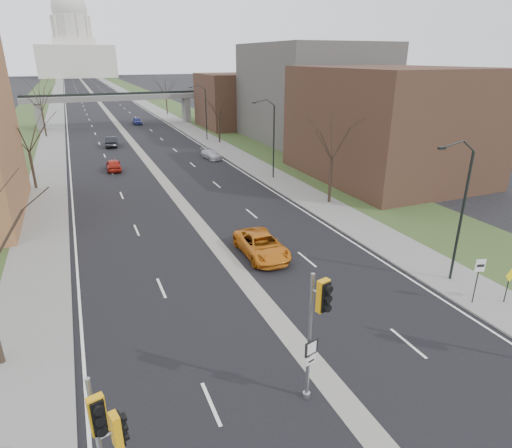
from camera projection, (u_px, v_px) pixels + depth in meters
ground at (344, 402)px, 17.26m from camera, size 700.00×700.00×0.00m
road_surface at (95, 97)px, 145.86m from camera, size 20.00×600.00×0.01m
median_strip at (95, 97)px, 145.86m from camera, size 1.20×600.00×0.02m
sidewalk_right at (132, 96)px, 150.19m from camera, size 4.00×600.00×0.12m
sidewalk_left at (57, 99)px, 141.49m from camera, size 4.00×600.00×0.12m
grass_verge_right at (149, 96)px, 152.37m from camera, size 8.00×600.00×0.10m
grass_verge_left at (37, 99)px, 139.32m from camera, size 8.00×600.00×0.10m
commercial_block_near at (388, 124)px, 47.78m from camera, size 16.00×20.00×12.00m
commercial_block_mid at (312, 93)px, 69.26m from camera, size 18.00×22.00×15.00m
commercial_block_far at (238, 101)px, 83.43m from camera, size 14.00×14.00×10.00m
pedestrian_bridge at (116, 101)px, 84.08m from camera, size 34.00×3.00×6.45m
capitol at (75, 48)px, 284.82m from camera, size 48.00×42.00×55.75m
streetlight_near at (459, 173)px, 23.85m from camera, size 2.61×0.20×8.70m
streetlight_mid at (267, 117)px, 46.14m from camera, size 2.61×0.20×8.70m
streetlight_far at (200, 97)px, 68.43m from camera, size 2.61×0.20×8.70m
tree_left_b at (25, 129)px, 42.85m from camera, size 6.75×6.75×8.81m
tree_left_c at (39, 95)px, 71.70m from camera, size 7.65×7.65×9.99m
tree_right_a at (333, 133)px, 38.42m from camera, size 7.20×7.20×9.40m
tree_right_b at (219, 106)px, 67.01m from camera, size 6.30×6.30×8.22m
tree_right_c at (165, 84)px, 100.85m from camera, size 7.65×7.65×9.99m
signal_pole_left at (106, 433)px, 11.68m from camera, size 0.88×1.10×5.24m
signal_pole_median at (317, 318)px, 15.85m from camera, size 0.73×0.95×5.70m
speed_limit_sign at (478, 273)px, 23.38m from camera, size 0.57×0.20×2.69m
warning_sign at (509, 280)px, 23.58m from camera, size 0.84×0.10×2.16m
car_left_near at (114, 165)px, 52.13m from camera, size 1.86×4.27×1.43m
car_left_far at (112, 141)px, 66.12m from camera, size 2.29×4.92×1.56m
car_right_near at (262, 245)px, 29.73m from camera, size 2.69×5.68×1.57m
car_right_mid at (211, 154)px, 58.21m from camera, size 2.22×4.41×1.23m
car_right_far at (137, 121)px, 87.99m from camera, size 1.66×4.10×1.39m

